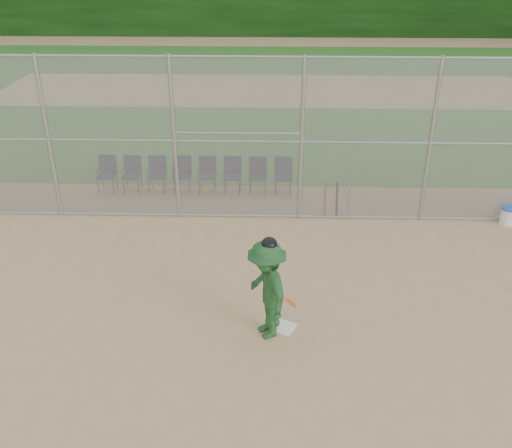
{
  "coord_description": "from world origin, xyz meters",
  "views": [
    {
      "loc": [
        0.29,
        -7.79,
        6.39
      ],
      "look_at": [
        0.0,
        2.5,
        1.1
      ],
      "focal_mm": 40.0,
      "sensor_mm": 36.0,
      "label": 1
    }
  ],
  "objects_px": {
    "home_plate": "(283,327)",
    "batter_at_plate": "(267,289)",
    "water_cooler": "(507,216)",
    "chair_0": "(107,174)"
  },
  "relations": [
    {
      "from": "water_cooler",
      "to": "home_plate",
      "type": "bearing_deg",
      "value": -142.21
    },
    {
      "from": "home_plate",
      "to": "batter_at_plate",
      "type": "height_order",
      "value": "batter_at_plate"
    },
    {
      "from": "home_plate",
      "to": "chair_0",
      "type": "relative_size",
      "value": 0.41
    },
    {
      "from": "batter_at_plate",
      "to": "home_plate",
      "type": "bearing_deg",
      "value": 29.08
    },
    {
      "from": "water_cooler",
      "to": "batter_at_plate",
      "type": "bearing_deg",
      "value": -142.62
    },
    {
      "from": "water_cooler",
      "to": "chair_0",
      "type": "distance_m",
      "value": 10.43
    },
    {
      "from": "water_cooler",
      "to": "chair_0",
      "type": "xyz_separation_m",
      "value": [
        -10.28,
        1.74,
        0.25
      ]
    },
    {
      "from": "home_plate",
      "to": "batter_at_plate",
      "type": "distance_m",
      "value": 0.99
    },
    {
      "from": "chair_0",
      "to": "batter_at_plate",
      "type": "bearing_deg",
      "value": -54.3
    },
    {
      "from": "home_plate",
      "to": "water_cooler",
      "type": "height_order",
      "value": "water_cooler"
    }
  ]
}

